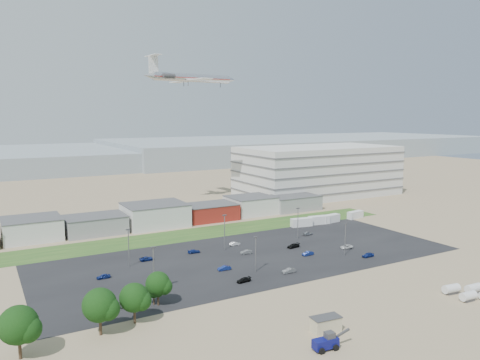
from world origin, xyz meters
TOP-DOWN VIEW (x-y plane):
  - ground at (0.00, 0.00)m, footprint 700.00×700.00m
  - parking_lot at (5.00, 20.00)m, footprint 120.00×50.00m
  - grass_strip at (0.00, 52.00)m, footprint 160.00×16.00m
  - hills_backdrop at (40.00, 315.00)m, footprint 700.00×200.00m
  - building_row at (-17.00, 71.00)m, footprint 170.00×20.00m
  - parking_garage at (90.00, 95.00)m, footprint 80.00×40.00m
  - portable_shed at (-6.98, -27.90)m, footprint 6.03×3.58m
  - telehandler at (-11.65, -33.41)m, footprint 7.60×3.06m
  - storage_tank_nw at (30.34, -27.28)m, footprint 4.18×2.48m
  - storage_tank_ne at (34.95, -29.67)m, footprint 4.06×2.13m
  - storage_tank_sw at (29.87, -31.88)m, footprint 3.91×2.11m
  - box_trailer_a at (40.49, 42.77)m, footprint 8.43×3.80m
  - box_trailer_b at (48.51, 42.60)m, footprint 8.51×3.66m
  - box_trailer_c at (54.17, 42.60)m, footprint 8.20×3.45m
  - box_trailer_d at (67.41, 43.29)m, footprint 7.97×3.71m
  - tree_far_left at (-58.12, -10.62)m, footprint 6.99×6.99m
  - tree_left at (-44.37, -8.45)m, footprint 6.79×6.79m
  - tree_mid at (-37.36, -6.66)m, footprint 6.13×6.13m
  - tree_right at (-30.34, -0.55)m, footprint 5.62×5.62m
  - tree_near at (-31.05, 0.20)m, footprint 4.07×4.07m
  - lightpole_front_l at (-28.84, 6.39)m, footprint 1.30×0.54m
  - lightpole_front_m at (-0.69, 7.91)m, footprint 1.11×0.46m
  - lightpole_front_r at (29.53, 7.38)m, footprint 1.13×0.47m
  - lightpole_back_l at (-28.19, 28.51)m, footprint 1.21×0.50m
  - lightpole_back_m at (1.66, 29.80)m, footprint 1.27×0.53m
  - lightpole_back_r at (29.00, 29.65)m, footprint 1.21×0.51m
  - airliner at (23.92, 103.08)m, footprint 48.54×34.96m
  - parked_car_0 at (34.87, 12.44)m, footprint 4.19×2.27m
  - parked_car_1 at (20.09, 12.58)m, footprint 3.71×1.51m
  - parked_car_2 at (34.22, 2.76)m, footprint 3.80×1.59m
  - parked_car_3 at (-7.28, 2.65)m, footprint 3.87×1.81m
  - parked_car_4 at (-7.31, 12.86)m, footprint 3.62×1.39m
  - parked_car_5 at (-36.64, 22.13)m, footprint 3.45×1.51m
  - parked_car_6 at (-7.92, 31.14)m, footprint 3.84×1.78m
  - parked_car_7 at (5.18, 22.77)m, footprint 3.67×1.65m
  - parked_car_8 at (34.47, 31.23)m, footprint 3.94×1.91m
  - parked_car_9 at (-22.42, 31.04)m, footprint 4.07×1.91m
  - parked_car_10 at (-35.82, 1.88)m, footprint 4.65×2.23m
  - parked_car_11 at (6.67, 32.50)m, footprint 3.56×1.62m
  - parked_car_12 at (21.14, 21.24)m, footprint 4.54×2.32m
  - parked_car_13 at (6.36, 2.75)m, footprint 3.77×1.49m

SIDE VIEW (x-z plane):
  - ground at x=0.00m, z-range 0.00..0.00m
  - parking_lot at x=5.00m, z-range 0.00..0.01m
  - grass_strip at x=0.00m, z-range 0.00..0.02m
  - parked_car_6 at x=-7.92m, z-range 0.00..1.09m
  - parked_car_3 at x=-7.28m, z-range 0.00..1.09m
  - parked_car_0 at x=34.87m, z-range 0.00..1.12m
  - parked_car_9 at x=-22.42m, z-range 0.00..1.13m
  - parked_car_11 at x=6.67m, z-range 0.00..1.13m
  - parked_car_5 at x=-36.64m, z-range 0.00..1.16m
  - parked_car_7 at x=5.18m, z-range 0.00..1.17m
  - parked_car_4 at x=-7.31m, z-range 0.00..1.18m
  - parked_car_1 at x=20.09m, z-range 0.00..1.20m
  - parked_car_13 at x=6.36m, z-range 0.00..1.22m
  - parked_car_12 at x=21.14m, z-range 0.00..1.26m
  - parked_car_2 at x=34.22m, z-range 0.00..1.28m
  - parked_car_8 at x=34.47m, z-range 0.00..1.29m
  - parked_car_10 at x=-35.82m, z-range 0.00..1.31m
  - storage_tank_sw at x=29.87m, z-range 0.00..2.28m
  - storage_tank_nw at x=30.34m, z-range 0.00..2.37m
  - storage_tank_ne at x=34.95m, z-range 0.00..2.40m
  - box_trailer_d at x=67.41m, z-range 0.00..2.87m
  - portable_shed at x=-6.98m, z-range 0.00..2.89m
  - box_trailer_c at x=54.17m, z-range 0.00..2.98m
  - box_trailer_a at x=40.49m, z-range 0.00..3.05m
  - box_trailer_b at x=48.51m, z-range 0.00..3.09m
  - telehandler at x=-11.65m, z-range 0.00..3.09m
  - tree_near at x=-31.05m, z-range 0.00..6.11m
  - building_row at x=-17.00m, z-range 0.00..8.00m
  - tree_right at x=-30.34m, z-range 0.00..8.43m
  - hills_backdrop at x=40.00m, z-range 0.00..9.00m
  - tree_mid at x=-37.36m, z-range 0.00..9.19m
  - lightpole_front_m at x=-0.69m, z-range 0.00..9.40m
  - lightpole_front_r at x=29.53m, z-range 0.00..9.56m
  - tree_left at x=-44.37m, z-range 0.00..10.19m
  - lightpole_back_l at x=-28.19m, z-range 0.00..10.30m
  - lightpole_back_r at x=29.00m, z-range 0.00..10.31m
  - tree_far_left at x=-58.12m, z-range 0.00..10.49m
  - lightpole_back_m at x=1.66m, z-range 0.00..10.84m
  - lightpole_front_l at x=-28.84m, z-range 0.00..11.01m
  - parking_garage at x=90.00m, z-range 0.00..25.00m
  - airliner at x=23.92m, z-range 50.53..64.21m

